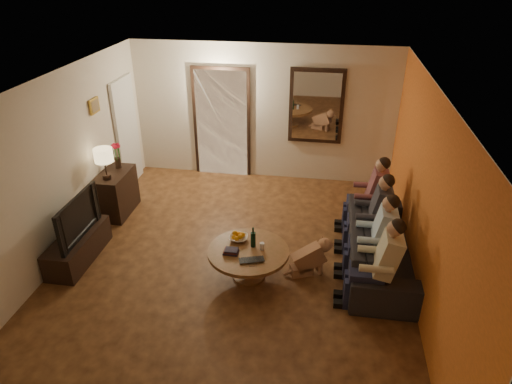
% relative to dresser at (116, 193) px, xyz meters
% --- Properties ---
extents(floor, '(5.00, 6.00, 0.01)m').
position_rel_dresser_xyz_m(floor, '(2.25, -1.14, -0.38)').
color(floor, '#3B2010').
rests_on(floor, ground).
extents(ceiling, '(5.00, 6.00, 0.01)m').
position_rel_dresser_xyz_m(ceiling, '(2.25, -1.14, 2.22)').
color(ceiling, white).
rests_on(ceiling, back_wall).
extents(back_wall, '(5.00, 0.02, 2.60)m').
position_rel_dresser_xyz_m(back_wall, '(2.25, 1.86, 0.92)').
color(back_wall, beige).
rests_on(back_wall, floor).
extents(front_wall, '(5.00, 0.02, 2.60)m').
position_rel_dresser_xyz_m(front_wall, '(2.25, -4.14, 0.92)').
color(front_wall, beige).
rests_on(front_wall, floor).
extents(left_wall, '(0.02, 6.00, 2.60)m').
position_rel_dresser_xyz_m(left_wall, '(-0.25, -1.14, 0.92)').
color(left_wall, beige).
rests_on(left_wall, floor).
extents(right_wall, '(0.02, 6.00, 2.60)m').
position_rel_dresser_xyz_m(right_wall, '(4.75, -1.14, 0.92)').
color(right_wall, beige).
rests_on(right_wall, floor).
extents(orange_accent, '(0.01, 6.00, 2.60)m').
position_rel_dresser_xyz_m(orange_accent, '(4.74, -1.14, 0.92)').
color(orange_accent, '#C76322').
rests_on(orange_accent, right_wall).
extents(kitchen_doorway, '(1.00, 0.06, 2.10)m').
position_rel_dresser_xyz_m(kitchen_doorway, '(1.45, 1.84, 0.67)').
color(kitchen_doorway, '#FFE0A5').
rests_on(kitchen_doorway, floor).
extents(door_trim, '(1.12, 0.04, 2.22)m').
position_rel_dresser_xyz_m(door_trim, '(1.45, 1.83, 0.67)').
color(door_trim, black).
rests_on(door_trim, floor).
extents(fridge_glimpse, '(0.45, 0.03, 1.70)m').
position_rel_dresser_xyz_m(fridge_glimpse, '(1.70, 1.84, 0.52)').
color(fridge_glimpse, silver).
rests_on(fridge_glimpse, floor).
extents(mirror_frame, '(1.00, 0.05, 1.40)m').
position_rel_dresser_xyz_m(mirror_frame, '(3.25, 1.82, 1.12)').
color(mirror_frame, black).
rests_on(mirror_frame, back_wall).
extents(mirror_glass, '(0.86, 0.02, 1.26)m').
position_rel_dresser_xyz_m(mirror_glass, '(3.25, 1.79, 1.12)').
color(mirror_glass, white).
rests_on(mirror_glass, back_wall).
extents(white_door, '(0.06, 0.85, 2.04)m').
position_rel_dresser_xyz_m(white_door, '(-0.21, 1.16, 0.64)').
color(white_door, white).
rests_on(white_door, floor).
extents(framed_art, '(0.03, 0.28, 0.24)m').
position_rel_dresser_xyz_m(framed_art, '(-0.22, 0.16, 1.47)').
color(framed_art, '#B28C33').
rests_on(framed_art, left_wall).
extents(art_canvas, '(0.01, 0.22, 0.18)m').
position_rel_dresser_xyz_m(art_canvas, '(-0.21, 0.16, 1.47)').
color(art_canvas, brown).
rests_on(art_canvas, left_wall).
extents(dresser, '(0.45, 0.85, 0.75)m').
position_rel_dresser_xyz_m(dresser, '(0.00, 0.00, 0.00)').
color(dresser, black).
rests_on(dresser, floor).
extents(table_lamp, '(0.30, 0.30, 0.54)m').
position_rel_dresser_xyz_m(table_lamp, '(0.00, -0.22, 0.65)').
color(table_lamp, beige).
rests_on(table_lamp, dresser).
extents(flower_vase, '(0.14, 0.14, 0.44)m').
position_rel_dresser_xyz_m(flower_vase, '(0.00, 0.22, 0.60)').
color(flower_vase, red).
rests_on(flower_vase, dresser).
extents(tv_stand, '(0.45, 1.22, 0.41)m').
position_rel_dresser_xyz_m(tv_stand, '(0.00, -1.38, -0.17)').
color(tv_stand, black).
rests_on(tv_stand, floor).
extents(tv, '(1.08, 0.14, 0.62)m').
position_rel_dresser_xyz_m(tv, '(0.00, -1.38, 0.34)').
color(tv, black).
rests_on(tv, tv_stand).
extents(sofa, '(2.31, 0.91, 0.67)m').
position_rel_dresser_xyz_m(sofa, '(4.34, -0.82, -0.04)').
color(sofa, black).
rests_on(sofa, floor).
extents(person_a, '(0.60, 0.40, 1.20)m').
position_rel_dresser_xyz_m(person_a, '(4.24, -1.72, 0.22)').
color(person_a, tan).
rests_on(person_a, sofa).
extents(person_b, '(0.60, 0.40, 1.20)m').
position_rel_dresser_xyz_m(person_b, '(4.24, -1.12, 0.22)').
color(person_b, tan).
rests_on(person_b, sofa).
extents(person_c, '(0.60, 0.40, 1.20)m').
position_rel_dresser_xyz_m(person_c, '(4.24, -0.52, 0.22)').
color(person_c, tan).
rests_on(person_c, sofa).
extents(person_d, '(0.60, 0.40, 1.20)m').
position_rel_dresser_xyz_m(person_d, '(4.24, 0.08, 0.22)').
color(person_d, tan).
rests_on(person_d, sofa).
extents(dog, '(0.61, 0.44, 0.56)m').
position_rel_dresser_xyz_m(dog, '(3.35, -1.18, -0.10)').
color(dog, '#A96F4E').
rests_on(dog, floor).
extents(coffee_table, '(1.32, 1.32, 0.45)m').
position_rel_dresser_xyz_m(coffee_table, '(2.53, -1.40, -0.15)').
color(coffee_table, brown).
rests_on(coffee_table, floor).
extents(bowl, '(0.26, 0.26, 0.06)m').
position_rel_dresser_xyz_m(bowl, '(2.35, -1.18, 0.11)').
color(bowl, white).
rests_on(bowl, coffee_table).
extents(oranges, '(0.20, 0.20, 0.08)m').
position_rel_dresser_xyz_m(oranges, '(2.35, -1.18, 0.17)').
color(oranges, orange).
rests_on(oranges, bowl).
extents(wine_bottle, '(0.07, 0.07, 0.31)m').
position_rel_dresser_xyz_m(wine_bottle, '(2.58, -1.30, 0.23)').
color(wine_bottle, black).
rests_on(wine_bottle, coffee_table).
extents(wine_glass, '(0.06, 0.06, 0.10)m').
position_rel_dresser_xyz_m(wine_glass, '(2.71, -1.35, 0.12)').
color(wine_glass, silver).
rests_on(wine_glass, coffee_table).
extents(book_stack, '(0.20, 0.15, 0.07)m').
position_rel_dresser_xyz_m(book_stack, '(2.31, -1.50, 0.11)').
color(book_stack, black).
rests_on(book_stack, coffee_table).
extents(laptop, '(0.38, 0.30, 0.03)m').
position_rel_dresser_xyz_m(laptop, '(2.63, -1.68, 0.09)').
color(laptop, black).
rests_on(laptop, coffee_table).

